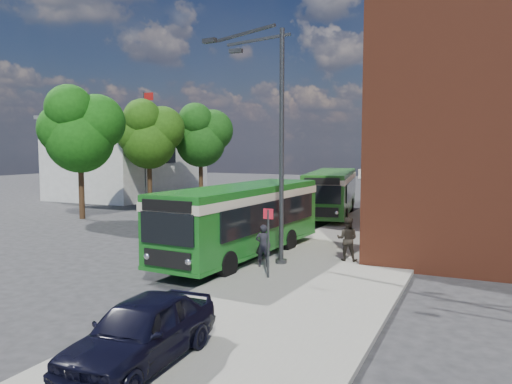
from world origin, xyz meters
The scene contains 15 objects.
ground centered at (0.00, 0.00, 0.00)m, with size 120.00×120.00×0.00m, color #252527.
pavement centered at (7.00, 8.00, 0.07)m, with size 6.00×48.00×0.15m, color gray.
kerb_line centered at (3.95, 8.00, 0.01)m, with size 0.12×48.00×0.01m, color beige.
white_building centered at (-18.00, 18.00, 3.66)m, with size 9.40×13.40×7.30m.
flagpole centered at (-12.45, 13.00, 4.94)m, with size 0.95×0.10×9.00m.
street_lamp centered at (4.84, -2.00, 4.79)m, with size 2.96×2.38×9.00m.
bus_stop_sign centered at (5.60, -4.20, 1.51)m, with size 0.35×0.08×2.52m.
bus_front centered at (3.20, -1.31, 1.83)m, with size 3.23×10.09×3.02m.
bus_rear centered at (3.00, 12.55, 1.83)m, with size 4.38×10.88×3.02m.
parked_car centered at (5.92, -11.56, 0.85)m, with size 1.65×4.09×1.39m, color black.
pedestrian_a centered at (4.82, -2.85, 0.95)m, with size 0.59×0.39×1.60m, color black.
pedestrian_b centered at (7.41, -0.52, 1.01)m, with size 0.84×0.65×1.72m, color black.
tree_left centered at (-11.30, 4.76, 5.77)m, with size 5.03×4.79×8.50m.
tree_mid centered at (-11.80, 12.66, 5.65)m, with size 4.93×4.69×8.33m.
tree_right centered at (-9.95, 17.43, 5.66)m, with size 4.94×4.70×8.34m.
Camera 1 is at (12.19, -19.59, 4.58)m, focal length 35.00 mm.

